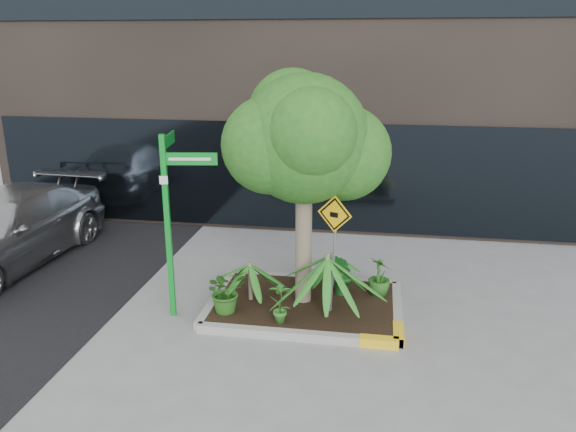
% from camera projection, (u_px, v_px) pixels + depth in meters
% --- Properties ---
extents(ground, '(80.00, 80.00, 0.00)m').
position_uv_depth(ground, '(291.00, 316.00, 9.63)').
color(ground, gray).
rests_on(ground, ground).
extents(planter, '(3.35, 2.36, 0.15)m').
position_uv_depth(planter, '(306.00, 304.00, 9.82)').
color(planter, '#9E9E99').
rests_on(planter, ground).
extents(tree, '(2.73, 2.42, 4.10)m').
position_uv_depth(tree, '(305.00, 139.00, 9.08)').
color(tree, gray).
rests_on(tree, ground).
extents(palm_front, '(1.24, 1.24, 1.38)m').
position_uv_depth(palm_front, '(328.00, 258.00, 8.98)').
color(palm_front, gray).
rests_on(palm_front, ground).
extents(palm_left, '(0.79, 0.79, 0.87)m').
position_uv_depth(palm_left, '(250.00, 265.00, 9.71)').
color(palm_left, gray).
rests_on(palm_left, ground).
extents(palm_back, '(0.76, 0.76, 0.84)m').
position_uv_depth(palm_back, '(333.00, 255.00, 10.22)').
color(palm_back, gray).
rests_on(palm_back, ground).
extents(parked_car, '(2.52, 5.41, 1.53)m').
position_uv_depth(parked_car, '(3.00, 230.00, 11.65)').
color(parked_car, '#A3A4A8').
rests_on(parked_car, ground).
extents(shrub_a, '(0.96, 0.96, 0.75)m').
position_uv_depth(shrub_a, '(226.00, 291.00, 9.35)').
color(shrub_a, '#275E1B').
rests_on(shrub_a, planter).
extents(shrub_b, '(0.56, 0.56, 0.70)m').
position_uv_depth(shrub_b, '(379.00, 276.00, 9.99)').
color(shrub_b, '#26601C').
rests_on(shrub_b, planter).
extents(shrub_c, '(0.38, 0.38, 0.72)m').
position_uv_depth(shrub_c, '(281.00, 302.00, 8.98)').
color(shrub_c, '#317424').
rests_on(shrub_c, planter).
extents(shrub_d, '(0.56, 0.56, 0.78)m').
position_uv_depth(shrub_d, '(343.00, 275.00, 9.97)').
color(shrub_d, '#1B5F1F').
rests_on(shrub_d, planter).
extents(street_sign_post, '(0.99, 0.91, 3.12)m').
position_uv_depth(street_sign_post, '(171.00, 206.00, 9.15)').
color(street_sign_post, '#0D9526').
rests_on(street_sign_post, ground).
extents(cattle_sign, '(0.57, 0.26, 2.01)m').
position_uv_depth(cattle_sign, '(334.00, 234.00, 9.12)').
color(cattle_sign, slate).
rests_on(cattle_sign, ground).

